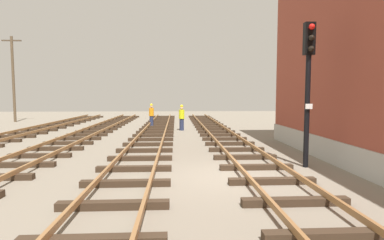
# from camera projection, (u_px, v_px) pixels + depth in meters

# --- Properties ---
(ground_plane) EXTENTS (80.00, 80.00, 0.00)m
(ground_plane) POSITION_uv_depth(u_px,v_px,m) (229.00, 177.00, 9.48)
(ground_plane) COLOR slate
(track_near_building) EXTENTS (2.50, 54.39, 0.32)m
(track_near_building) POSITION_uv_depth(u_px,v_px,m) (263.00, 172.00, 9.52)
(track_near_building) COLOR #38281C
(track_near_building) RESTS_ON ground
(track_centre) EXTENTS (2.50, 54.39, 0.32)m
(track_centre) POSITION_uv_depth(u_px,v_px,m) (130.00, 174.00, 9.30)
(track_centre) COLOR #38281C
(track_centre) RESTS_ON ground
(signal_mast) EXTENTS (0.36, 0.40, 5.02)m
(signal_mast) POSITION_uv_depth(u_px,v_px,m) (308.00, 77.00, 10.50)
(signal_mast) COLOR black
(signal_mast) RESTS_ON ground
(utility_pole_far) EXTENTS (1.80, 0.24, 8.13)m
(utility_pole_far) POSITION_uv_depth(u_px,v_px,m) (13.00, 77.00, 29.04)
(utility_pole_far) COLOR brown
(utility_pole_far) RESTS_ON ground
(track_worker_foreground) EXTENTS (0.40, 0.40, 1.87)m
(track_worker_foreground) POSITION_uv_depth(u_px,v_px,m) (151.00, 115.00, 25.20)
(track_worker_foreground) COLOR #262D4C
(track_worker_foreground) RESTS_ON ground
(track_worker_distant) EXTENTS (0.40, 0.40, 1.87)m
(track_worker_distant) POSITION_uv_depth(u_px,v_px,m) (182.00, 118.00, 22.11)
(track_worker_distant) COLOR #262D4C
(track_worker_distant) RESTS_ON ground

